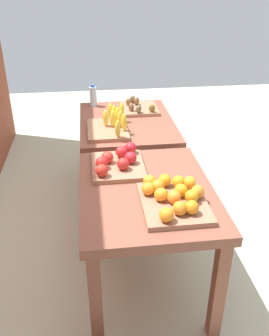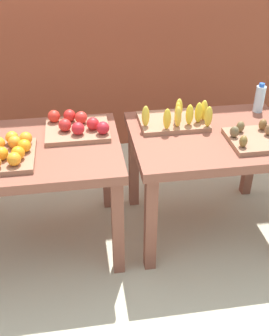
{
  "view_description": "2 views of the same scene",
  "coord_description": "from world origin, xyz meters",
  "px_view_note": "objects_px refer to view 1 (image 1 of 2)",
  "views": [
    {
      "loc": [
        -2.44,
        0.31,
        1.93
      ],
      "look_at": [
        0.07,
        -0.01,
        0.56
      ],
      "focal_mm": 39.69,
      "sensor_mm": 36.0,
      "label": 1
    },
    {
      "loc": [
        -0.28,
        -2.19,
        1.98
      ],
      "look_at": [
        0.05,
        -0.05,
        0.58
      ],
      "focal_mm": 43.46,
      "sensor_mm": 36.0,
      "label": 2
    }
  ],
  "objects_px": {
    "display_table_right": "(127,132)",
    "banana_crate": "(111,125)",
    "apple_bin": "(118,163)",
    "watermelon_pile": "(141,138)",
    "orange_bin": "(174,197)",
    "kiwi_bin": "(139,108)",
    "water_bottle": "(93,96)",
    "display_table_left": "(146,203)"
  },
  "relations": [
    {
      "from": "orange_bin",
      "to": "banana_crate",
      "type": "distance_m",
      "value": 1.14
    },
    {
      "from": "banana_crate",
      "to": "display_table_left",
      "type": "bearing_deg",
      "value": -170.77
    },
    {
      "from": "display_table_right",
      "to": "apple_bin",
      "type": "xyz_separation_m",
      "value": [
        -0.85,
        0.15,
        0.15
      ]
    },
    {
      "from": "display_table_left",
      "to": "banana_crate",
      "type": "distance_m",
      "value": 0.94
    },
    {
      "from": "water_bottle",
      "to": "watermelon_pile",
      "type": "distance_m",
      "value": 0.99
    },
    {
      "from": "banana_crate",
      "to": "apple_bin",
      "type": "bearing_deg",
      "value": 179.82
    },
    {
      "from": "watermelon_pile",
      "to": "banana_crate",
      "type": "bearing_deg",
      "value": 159.63
    },
    {
      "from": "apple_bin",
      "to": "banana_crate",
      "type": "distance_m",
      "value": 0.65
    },
    {
      "from": "banana_crate",
      "to": "water_bottle",
      "type": "height_order",
      "value": "water_bottle"
    },
    {
      "from": "kiwi_bin",
      "to": "watermelon_pile",
      "type": "relative_size",
      "value": 0.55
    },
    {
      "from": "display_table_left",
      "to": "display_table_right",
      "type": "xyz_separation_m",
      "value": [
        1.12,
        0.0,
        0.0
      ]
    },
    {
      "from": "water_bottle",
      "to": "display_table_right",
      "type": "bearing_deg",
      "value": -146.58
    },
    {
      "from": "water_bottle",
      "to": "kiwi_bin",
      "type": "bearing_deg",
      "value": -113.52
    },
    {
      "from": "display_table_left",
      "to": "apple_bin",
      "type": "bearing_deg",
      "value": 29.24
    },
    {
      "from": "water_bottle",
      "to": "watermelon_pile",
      "type": "bearing_deg",
      "value": -47.52
    },
    {
      "from": "display_table_left",
      "to": "banana_crate",
      "type": "relative_size",
      "value": 2.33
    },
    {
      "from": "banana_crate",
      "to": "water_bottle",
      "type": "bearing_deg",
      "value": 11.27
    },
    {
      "from": "water_bottle",
      "to": "watermelon_pile",
      "type": "height_order",
      "value": "water_bottle"
    },
    {
      "from": "apple_bin",
      "to": "water_bottle",
      "type": "xyz_separation_m",
      "value": [
        1.26,
        0.12,
        0.06
      ]
    },
    {
      "from": "apple_bin",
      "to": "banana_crate",
      "type": "bearing_deg",
      "value": -0.18
    },
    {
      "from": "apple_bin",
      "to": "water_bottle",
      "type": "distance_m",
      "value": 1.27
    },
    {
      "from": "orange_bin",
      "to": "kiwi_bin",
      "type": "height_order",
      "value": "orange_bin"
    },
    {
      "from": "display_table_left",
      "to": "watermelon_pile",
      "type": "xyz_separation_m",
      "value": [
        2.02,
        -0.26,
        -0.46
      ]
    },
    {
      "from": "apple_bin",
      "to": "watermelon_pile",
      "type": "xyz_separation_m",
      "value": [
        1.75,
        -0.41,
        -0.62
      ]
    },
    {
      "from": "water_bottle",
      "to": "watermelon_pile",
      "type": "relative_size",
      "value": 0.31
    },
    {
      "from": "apple_bin",
      "to": "kiwi_bin",
      "type": "height_order",
      "value": "apple_bin"
    },
    {
      "from": "display_table_right",
      "to": "watermelon_pile",
      "type": "xyz_separation_m",
      "value": [
        0.9,
        -0.26,
        -0.46
      ]
    },
    {
      "from": "apple_bin",
      "to": "water_bottle",
      "type": "height_order",
      "value": "water_bottle"
    },
    {
      "from": "display_table_left",
      "to": "kiwi_bin",
      "type": "relative_size",
      "value": 2.85
    },
    {
      "from": "display_table_left",
      "to": "orange_bin",
      "type": "height_order",
      "value": "orange_bin"
    },
    {
      "from": "display_table_right",
      "to": "banana_crate",
      "type": "height_order",
      "value": "banana_crate"
    },
    {
      "from": "display_table_left",
      "to": "apple_bin",
      "type": "distance_m",
      "value": 0.34
    },
    {
      "from": "banana_crate",
      "to": "watermelon_pile",
      "type": "height_order",
      "value": "banana_crate"
    },
    {
      "from": "water_bottle",
      "to": "banana_crate",
      "type": "bearing_deg",
      "value": -168.73
    },
    {
      "from": "display_table_left",
      "to": "watermelon_pile",
      "type": "bearing_deg",
      "value": -7.36
    },
    {
      "from": "watermelon_pile",
      "to": "display_table_right",
      "type": "bearing_deg",
      "value": 163.82
    },
    {
      "from": "display_table_left",
      "to": "apple_bin",
      "type": "xyz_separation_m",
      "value": [
        0.27,
        0.15,
        0.15
      ]
    },
    {
      "from": "display_table_left",
      "to": "display_table_right",
      "type": "bearing_deg",
      "value": 0.0
    },
    {
      "from": "apple_bin",
      "to": "watermelon_pile",
      "type": "bearing_deg",
      "value": -13.24
    },
    {
      "from": "display_table_right",
      "to": "watermelon_pile",
      "type": "bearing_deg",
      "value": -16.18
    },
    {
      "from": "display_table_left",
      "to": "watermelon_pile",
      "type": "height_order",
      "value": "display_table_left"
    },
    {
      "from": "display_table_left",
      "to": "banana_crate",
      "type": "height_order",
      "value": "banana_crate"
    }
  ]
}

